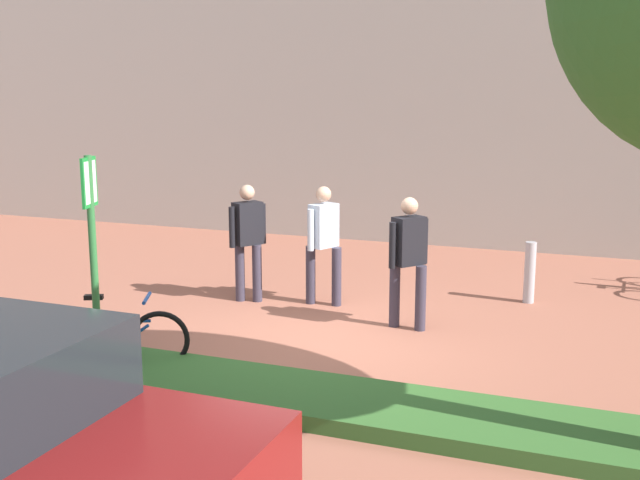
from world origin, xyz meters
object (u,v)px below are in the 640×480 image
parking_sign_post (92,234)px  bike_at_sign (113,339)px  person_suited_dark (248,235)px  bollard_steel (530,272)px  person_suited_navy (408,254)px  person_shirt_white (324,238)px

parking_sign_post → bike_at_sign: 1.23m
parking_sign_post → person_suited_dark: bearing=86.5°
parking_sign_post → bike_at_sign: parking_sign_post is taller
parking_sign_post → bollard_steel: parking_sign_post is taller
parking_sign_post → bike_at_sign: (0.05, 0.19, -1.21)m
bike_at_sign → person_suited_dark: size_ratio=0.90×
parking_sign_post → bollard_steel: size_ratio=2.65×
bike_at_sign → bollard_steel: bollard_steel is taller
person_suited_navy → person_suited_dark: bearing=169.6°
person_suited_dark → person_shirt_white: bearing=11.2°
parking_sign_post → person_shirt_white: size_ratio=1.39×
person_shirt_white → person_suited_dark: size_ratio=1.00×
person_shirt_white → person_suited_dark: 1.11m
parking_sign_post → person_shirt_white: parking_sign_post is taller
person_shirt_white → person_suited_dark: bearing=-168.8°
person_shirt_white → parking_sign_post: bearing=-110.4°
bike_at_sign → bollard_steel: bearing=48.1°
person_shirt_white → bollard_steel: bearing=22.8°
person_suited_navy → bollard_steel: bearing=53.8°
bollard_steel → person_suited_dark: (-3.86, -1.38, 0.53)m
parking_sign_post → person_suited_navy: 3.94m
parking_sign_post → bike_at_sign: size_ratio=1.53×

